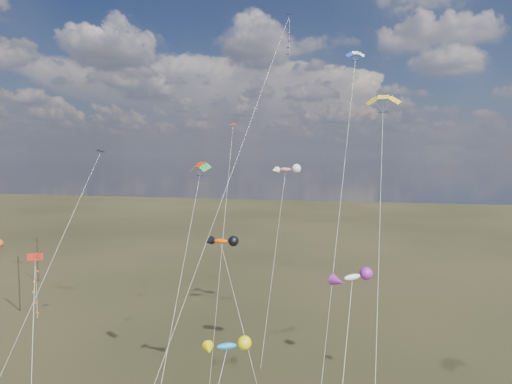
# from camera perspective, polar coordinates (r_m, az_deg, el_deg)

# --- Properties ---
(utility_pole_near) EXTENTS (1.40, 0.20, 8.00)m
(utility_pole_near) POSITION_cam_1_polar(r_m,az_deg,el_deg) (75.60, -27.50, -10.07)
(utility_pole_near) COLOR black
(utility_pole_near) RESTS_ON ground
(utility_pole_far) EXTENTS (1.40, 0.20, 8.00)m
(utility_pole_far) POSITION_cam_1_polar(r_m,az_deg,el_deg) (91.08, -25.63, -7.55)
(utility_pole_far) COLOR black
(utility_pole_far) RESTS_ON ground
(diamond_navy_tall) EXTENTS (7.44, 29.89, 38.88)m
(diamond_navy_tall) POSITION_cam_1_polar(r_m,az_deg,el_deg) (52.50, 3.04, 16.30)
(diamond_navy_tall) COLOR #0E1B4D
(diamond_navy_tall) RESTS_ON ground
(diamond_black_mid) EXTENTS (0.89, 20.28, 23.21)m
(diamond_black_mid) POSITION_cam_1_polar(r_m,az_deg,el_deg) (50.15, -22.36, -3.53)
(diamond_black_mid) COLOR black
(diamond_black_mid) RESTS_ON ground
(diamond_red_low) EXTENTS (6.40, 9.48, 15.77)m
(diamond_red_low) POSITION_cam_1_polar(r_m,az_deg,el_deg) (35.57, -25.81, -11.64)
(diamond_red_low) COLOR #A31E10
(diamond_red_low) RESTS_ON ground
(diamond_orange_center) EXTENTS (2.62, 16.82, 26.44)m
(diamond_orange_center) POSITION_cam_1_polar(r_m,az_deg,el_deg) (50.20, -3.71, -0.68)
(diamond_orange_center) COLOR red
(diamond_orange_center) RESTS_ON ground
(parafoil_yellow) EXTENTS (3.00, 22.20, 28.34)m
(parafoil_yellow) POSITION_cam_1_polar(r_m,az_deg,el_deg) (41.72, 15.62, 11.25)
(parafoil_yellow) COLOR gold
(parafoil_yellow) RESTS_ON ground
(parafoil_blue_white) EXTENTS (3.20, 24.86, 34.13)m
(parafoil_blue_white) POSITION_cam_1_polar(r_m,az_deg,el_deg) (52.04, 12.29, 16.29)
(parafoil_blue_white) COLOR blue
(parafoil_blue_white) RESTS_ON ground
(parafoil_tricolor) EXTENTS (3.48, 19.37, 22.33)m
(parafoil_tricolor) POSITION_cam_1_polar(r_m,az_deg,el_deg) (41.97, -7.08, 3.24)
(parafoil_tricolor) COLOR #CC940D
(parafoil_tricolor) RESTS_ON ground
(novelty_orange_black) EXTENTS (9.10, 11.31, 15.12)m
(novelty_orange_black) POSITION_cam_1_polar(r_m,az_deg,el_deg) (43.10, -4.39, -6.21)
(novelty_orange_black) COLOR #F24900
(novelty_orange_black) RESTS_ON ground
(novelty_white_purple) EXTENTS (2.51, 13.14, 15.43)m
(novelty_white_purple) POSITION_cam_1_polar(r_m,az_deg,el_deg) (29.67, 11.94, -10.51)
(novelty_white_purple) COLOR silver
(novelty_white_purple) RESTS_ON ground
(novelty_redwhite_stripe) EXTENTS (3.77, 15.82, 21.39)m
(novelty_redwhite_stripe) POSITION_cam_1_polar(r_m,az_deg,el_deg) (60.76, 3.69, 2.77)
(novelty_redwhite_stripe) COLOR red
(novelty_redwhite_stripe) RESTS_ON ground
(novelty_blue_yellow) EXTENTS (2.59, 11.07, 11.76)m
(novelty_blue_yellow) POSITION_cam_1_polar(r_m,az_deg,el_deg) (28.74, -3.71, -18.78)
(novelty_blue_yellow) COLOR #137BD4
(novelty_blue_yellow) RESTS_ON ground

